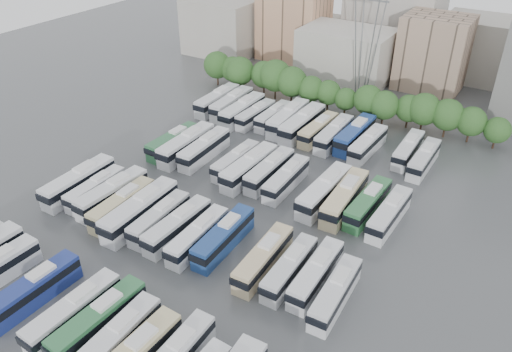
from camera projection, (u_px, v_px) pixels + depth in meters
The scene contains 45 objects.
ground at pixel (216, 217), 71.68m from camera, with size 220.00×220.00×0.00m, color #424447.
tree_line at pixel (325, 89), 101.00m from camera, with size 65.03×7.62×8.65m.
city_buildings at pixel (360, 34), 122.87m from camera, with size 102.00×35.00×20.00m.
electricity_pylon at pixel (370, 13), 97.14m from camera, with size 9.00×6.91×33.83m.
bus_r0_s4 at pixel (33, 290), 56.76m from camera, with size 2.87×11.83×3.69m.
bus_r0_s6 at pixel (74, 312), 53.96m from camera, with size 2.99×11.86×3.69m.
bus_r0_s7 at pixel (99, 320), 52.93m from camera, with size 3.12×11.97×3.72m.
bus_r0_s8 at pixel (116, 341), 50.64m from camera, with size 2.84×11.80×3.68m.
bus_r1_s0 at pixel (79, 182), 75.96m from camera, with size 3.05×13.00×4.06m.
bus_r1_s1 at pixel (96, 189), 74.89m from camera, with size 2.66×10.87×3.39m.
bus_r1_s2 at pixel (112, 193), 73.43m from camera, with size 3.20×12.42×3.86m.
bus_r1_s3 at pixel (122, 205), 71.10m from camera, with size 2.95×11.86×3.70m.
bus_r1_s4 at pixel (140, 210), 69.46m from camera, with size 3.30×13.69×4.28m.
bus_r1_s5 at pixel (159, 218), 68.48m from camera, with size 2.84×11.27×3.51m.
bus_r1_s6 at pixel (177, 226), 66.94m from camera, with size 2.90×11.79×3.68m.
bus_r1_s7 at pixel (198, 236), 65.18m from camera, with size 2.73×11.40×3.56m.
bus_r1_s8 at pixel (224, 237), 64.90m from camera, with size 2.97×11.90×3.71m.
bus_r1_s10 at pixel (264, 258), 61.39m from camera, with size 2.95×11.73×3.66m.
bus_r1_s11 at pixel (290, 268), 59.99m from camera, with size 2.59×11.05×3.46m.
bus_r1_s12 at pixel (316, 274), 59.10m from camera, with size 2.70×11.41×3.56m.
bus_r1_s13 at pixel (336, 293), 56.48m from camera, with size 2.82×11.14×3.47m.
bus_r2_s1 at pixel (173, 141), 87.56m from camera, with size 2.94×11.72×3.65m.
bus_r2_s2 at pixel (186, 145), 86.10m from camera, with size 2.99×13.14×4.11m.
bus_r2_s3 at pixel (204, 149), 85.11m from camera, with size 3.11×12.40×3.86m.
bus_r2_s5 at pixel (236, 161), 81.93m from camera, with size 2.59×11.21×3.51m.
bus_r2_s6 at pixel (249, 167), 79.68m from camera, with size 3.24×12.98×4.05m.
bus_r2_s7 at pixel (269, 170), 79.12m from camera, with size 2.69×11.96×3.75m.
bus_r2_s8 at pixel (286, 179), 77.10m from camera, with size 2.72×11.55×3.61m.
bus_r2_s10 at pixel (324, 191), 73.76m from camera, with size 3.39×13.22×4.12m.
bus_r2_s11 at pixel (345, 198), 72.30m from camera, with size 3.29×13.05×4.06m.
bus_r2_s12 at pixel (368, 203), 71.38m from camera, with size 3.09×11.88×3.70m.
bus_r2_s13 at pixel (389, 214), 69.30m from camera, with size 2.91×11.67×3.64m.
bus_r3_s0 at pixel (218, 100), 102.65m from camera, with size 2.94×12.88×4.03m.
bus_r3_s1 at pixel (232, 103), 101.23m from camera, with size 3.25×12.90×4.02m.
bus_r3_s2 at pixel (242, 110), 98.41m from camera, with size 2.82×12.89×4.04m.
bus_r3_s3 at pixel (255, 114), 97.39m from camera, with size 2.91×11.06×3.44m.
bus_r3_s4 at pixel (273, 116), 96.84m from camera, with size 2.39×10.84×3.40m.
bus_r3_s5 at pixel (288, 118), 95.12m from camera, with size 3.40×13.41×4.18m.
bus_r3_s6 at pixel (302, 123), 93.10m from camera, with size 3.14×13.65×4.27m.
bus_r3_s7 at pixel (318, 129), 91.61m from camera, with size 3.04×11.71×3.64m.
bus_r3_s8 at pixel (334, 134), 89.84m from camera, with size 2.74×12.25×3.84m.
bus_r3_s9 at pixel (355, 134), 89.51m from camera, with size 3.18×12.95×4.04m.
bus_r3_s10 at pixel (368, 144), 86.77m from camera, with size 3.10×11.83×3.68m.
bus_r3_s12 at pixel (408, 149), 85.20m from camera, with size 2.60×11.39×3.56m.
bus_r3_s13 at pixel (424, 159), 82.36m from camera, with size 2.62×11.46×3.59m.
Camera 1 is at (35.25, -46.24, 42.71)m, focal length 35.00 mm.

